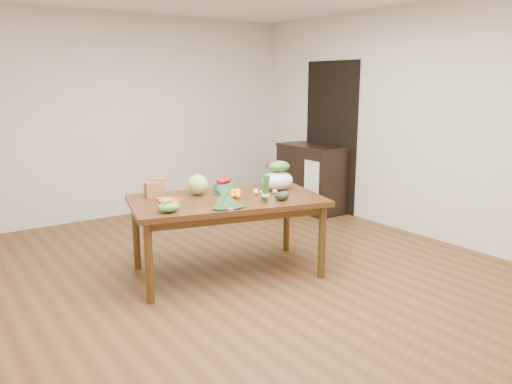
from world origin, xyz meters
TOP-DOWN VIEW (x-y plane):
  - floor at (0.00, 0.00)m, footprint 6.00×6.00m
  - room_walls at (0.00, 0.00)m, footprint 5.02×6.02m
  - dining_table at (-0.07, 0.31)m, footprint 1.96×1.40m
  - doorway_dark at (2.48, 1.60)m, footprint 0.02×1.00m
  - cabinet at (2.22, 1.69)m, footprint 0.52×1.02m
  - dish_towel at (1.96, 1.40)m, footprint 0.02×0.28m
  - paper_bag at (-0.58, 0.78)m, footprint 0.28×0.25m
  - cabbage at (-0.22, 0.58)m, footprint 0.20×0.20m
  - strawberry_basket_a at (0.05, 0.59)m, footprint 0.14×0.14m
  - strawberry_basket_b at (0.12, 0.61)m, footprint 0.14×0.14m
  - orange_a at (-0.04, 0.47)m, footprint 0.09×0.09m
  - orange_b at (0.02, 0.41)m, footprint 0.08×0.08m
  - orange_c at (0.05, 0.32)m, footprint 0.08×0.08m
  - mandarin_cluster at (-0.01, 0.29)m, footprint 0.22×0.22m
  - carrots at (-0.56, 0.49)m, footprint 0.27×0.29m
  - snap_pea_bag at (-0.74, 0.15)m, footprint 0.20×0.15m
  - kale_bunch at (-0.26, -0.01)m, footprint 0.41×0.47m
  - asparagus_bundle at (0.13, -0.03)m, footprint 0.11×0.13m
  - potato_a at (0.23, 0.26)m, footprint 0.05×0.05m
  - potato_b at (0.24, 0.15)m, footprint 0.05×0.05m
  - potato_c at (0.30, 0.24)m, footprint 0.05×0.05m
  - potato_d at (0.28, 0.32)m, footprint 0.05×0.05m
  - potato_e at (0.41, 0.19)m, footprint 0.05×0.05m
  - avocado_a at (0.27, -0.07)m, footprint 0.11×0.13m
  - avocado_b at (0.34, -0.04)m, footprint 0.11×0.13m
  - salad_bag at (0.54, 0.32)m, footprint 0.40×0.34m

SIDE VIEW (x-z plane):
  - floor at x=0.00m, z-range 0.00..0.00m
  - dining_table at x=-0.07m, z-range 0.00..0.75m
  - cabinet at x=2.22m, z-range 0.00..0.94m
  - dish_towel at x=1.96m, z-range 0.33..0.78m
  - carrots at x=-0.56m, z-range 0.75..0.78m
  - potato_b at x=0.24m, z-range 0.75..0.79m
  - potato_a at x=0.23m, z-range 0.75..0.79m
  - potato_e at x=0.41m, z-range 0.75..0.79m
  - potato_d at x=0.28m, z-range 0.75..0.79m
  - potato_c at x=0.30m, z-range 0.75..0.79m
  - orange_b at x=0.02m, z-range 0.75..0.83m
  - avocado_b at x=0.34m, z-range 0.75..0.83m
  - orange_c at x=0.05m, z-range 0.75..0.83m
  - avocado_a at x=0.27m, z-range 0.75..0.83m
  - mandarin_cluster at x=-0.01m, z-range 0.75..0.83m
  - orange_a at x=-0.04m, z-range 0.75..0.84m
  - snap_pea_bag at x=-0.74m, z-range 0.75..0.84m
  - strawberry_basket_a at x=0.05m, z-range 0.75..0.86m
  - strawberry_basket_b at x=0.12m, z-range 0.75..0.86m
  - kale_bunch at x=-0.26m, z-range 0.75..0.91m
  - paper_bag at x=-0.58m, z-range 0.75..0.92m
  - cabbage at x=-0.22m, z-range 0.75..0.95m
  - asparagus_bundle at x=0.13m, z-range 0.75..1.00m
  - salad_bag at x=0.54m, z-range 0.75..1.02m
  - doorway_dark at x=2.48m, z-range 0.00..2.10m
  - room_walls at x=0.00m, z-range 0.00..2.70m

